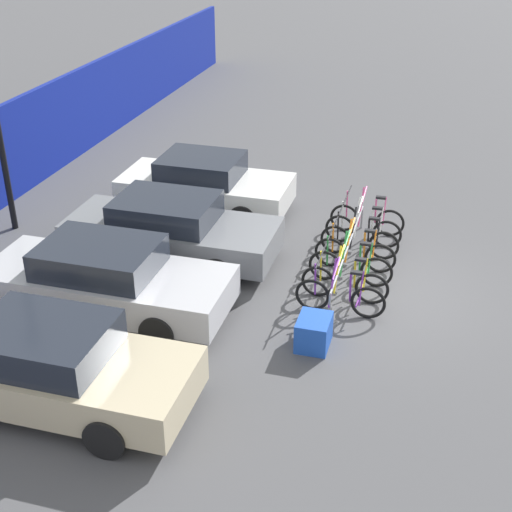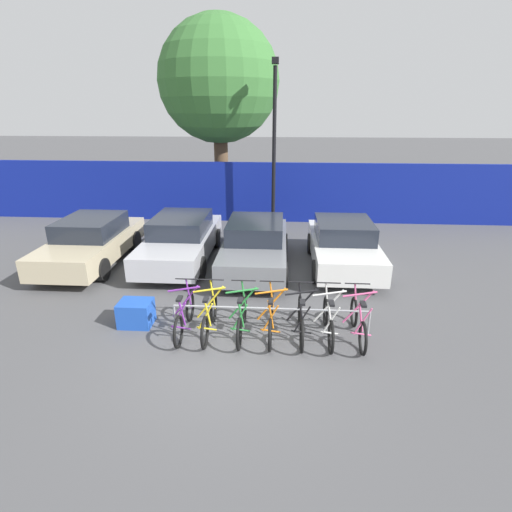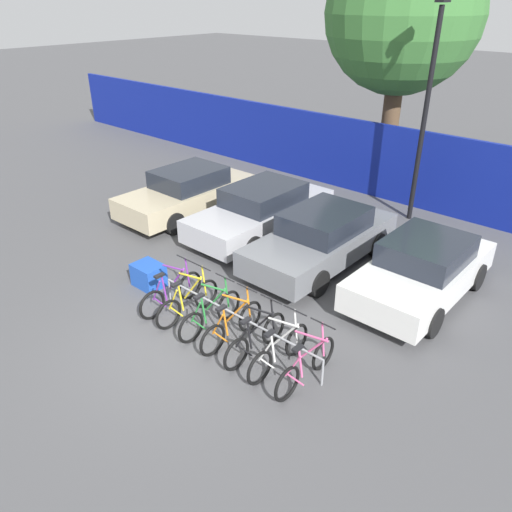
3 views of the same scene
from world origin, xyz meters
TOP-DOWN VIEW (x-y plane):
  - ground_plane at (0.00, 0.00)m, footprint 120.00×120.00m
  - bike_rack at (0.75, 0.68)m, footprint 4.13×0.04m
  - bicycle_purple at (-1.04, 0.53)m, footprint 0.68×1.71m
  - bicycle_yellow at (-0.52, 0.53)m, footprint 0.68×1.71m
  - bicycle_green at (0.16, 0.53)m, footprint 0.68×1.71m
  - bicycle_orange at (0.77, 0.53)m, footprint 0.68×1.71m
  - bicycle_black at (1.38, 0.53)m, footprint 0.68×1.71m
  - bicycle_white at (1.94, 0.53)m, footprint 0.68×1.71m
  - bicycle_pink at (2.54, 0.53)m, footprint 0.68×1.71m
  - car_beige at (-4.77, 4.34)m, footprint 1.91×4.38m
  - car_silver at (-2.12, 4.74)m, footprint 1.91×4.60m
  - car_grey at (0.18, 4.38)m, footprint 1.91×4.48m
  - car_white at (2.76, 4.53)m, footprint 1.91×4.11m
  - cargo_crate at (-2.18, 0.79)m, footprint 0.70×0.56m

SIDE VIEW (x-z plane):
  - ground_plane at x=0.00m, z-range 0.00..0.00m
  - cargo_crate at x=-2.18m, z-range 0.00..0.55m
  - bicycle_purple at x=-1.04m, z-range -0.15..0.90m
  - bicycle_yellow at x=-0.52m, z-range -0.15..0.90m
  - bicycle_green at x=0.16m, z-range -0.15..0.90m
  - bicycle_orange at x=0.77m, z-range -0.15..0.90m
  - bicycle_black at x=1.38m, z-range -0.15..0.90m
  - bicycle_white at x=1.94m, z-range -0.15..0.90m
  - bicycle_pink at x=2.54m, z-range -0.15..0.90m
  - bike_rack at x=0.75m, z-range 0.21..0.78m
  - car_white at x=2.76m, z-range -0.01..1.39m
  - car_beige at x=-4.77m, z-range -0.01..1.39m
  - car_grey at x=0.18m, z-range -0.01..1.39m
  - car_silver at x=-2.12m, z-range -0.01..1.39m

